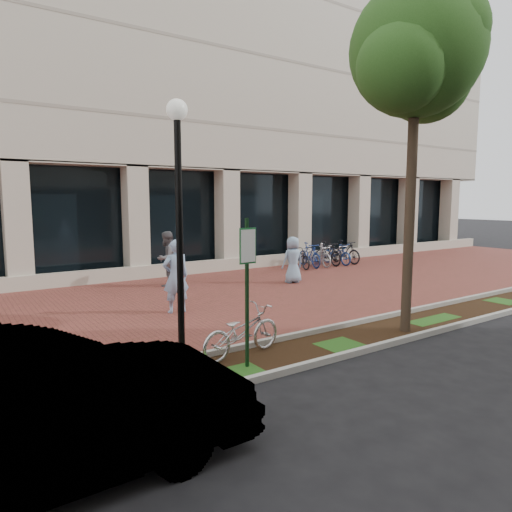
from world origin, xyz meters
TOP-DOWN VIEW (x-y plane):
  - ground at (0.00, 0.00)m, footprint 120.00×120.00m
  - brick_plaza at (0.00, 0.00)m, footprint 40.00×9.00m
  - planting_strip at (0.00, -5.25)m, footprint 40.00×1.50m
  - curb_plaza_side at (0.00, -4.50)m, footprint 40.00×0.12m
  - curb_street_side at (0.00, -6.00)m, footprint 40.00×0.12m
  - near_office_building at (0.00, 10.47)m, footprint 40.00×12.12m
  - parking_sign at (-3.68, -5.37)m, footprint 0.34×0.07m
  - lamppost at (-4.58, -4.60)m, footprint 0.36×0.36m
  - street_tree at (0.54, -5.47)m, footprint 3.35×2.80m
  - locked_bicycle at (-3.44, -4.80)m, footprint 1.89×0.88m
  - pedestrian_left at (-3.06, -0.99)m, footprint 0.74×0.51m
  - pedestrian_mid at (-1.74, 2.67)m, footprint 1.16×1.09m
  - pedestrian_right at (2.21, 0.69)m, footprint 0.86×0.60m
  - bollard at (6.15, 3.50)m, footprint 0.12×0.12m
  - bike_rack_cluster at (6.02, 3.27)m, footprint 3.56×1.95m
  - sedan_near_curb at (-7.38, -6.94)m, footprint 4.80×1.71m

SIDE VIEW (x-z plane):
  - ground at x=0.00m, z-range 0.00..0.00m
  - brick_plaza at x=0.00m, z-range 0.00..0.01m
  - planting_strip at x=0.00m, z-range 0.00..0.01m
  - curb_plaza_side at x=0.00m, z-range 0.00..0.12m
  - curb_street_side at x=0.00m, z-range 0.00..0.12m
  - locked_bicycle at x=-3.44m, z-range 0.00..0.96m
  - bike_rack_cluster at x=6.02m, z-range -0.03..1.05m
  - bollard at x=6.15m, z-range 0.01..1.03m
  - sedan_near_curb at x=-7.38m, z-range 0.00..1.58m
  - pedestrian_right at x=2.21m, z-range 0.00..1.66m
  - pedestrian_mid at x=-1.74m, z-range 0.00..1.89m
  - pedestrian_left at x=-3.06m, z-range 0.00..1.93m
  - parking_sign at x=-3.68m, z-range 0.34..2.98m
  - lamppost at x=-4.58m, z-range 0.29..4.92m
  - street_tree at x=0.54m, z-range 2.14..9.62m
  - near_office_building at x=0.00m, z-range 2.05..18.05m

